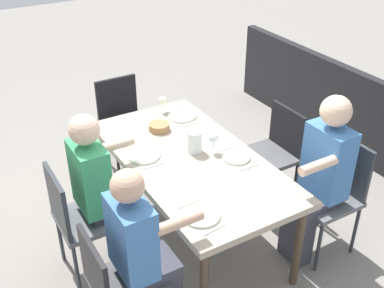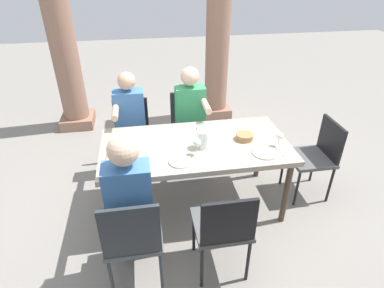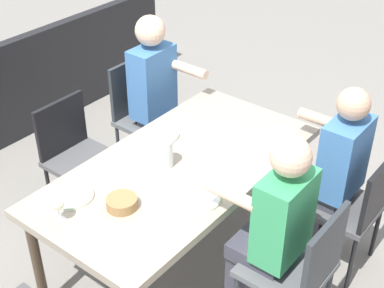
{
  "view_description": "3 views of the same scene",
  "coord_description": "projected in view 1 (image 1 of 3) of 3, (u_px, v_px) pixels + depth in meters",
  "views": [
    {
      "loc": [
        -2.62,
        1.53,
        2.7
      ],
      "look_at": [
        -0.01,
        -0.0,
        0.89
      ],
      "focal_mm": 44.73,
      "sensor_mm": 36.0,
      "label": 1
    },
    {
      "loc": [
        -0.47,
        -2.63,
        2.37
      ],
      "look_at": [
        -0.04,
        -0.06,
        0.81
      ],
      "focal_mm": 29.95,
      "sensor_mm": 36.0,
      "label": 2
    },
    {
      "loc": [
        2.09,
        1.75,
        2.69
      ],
      "look_at": [
        -0.11,
        0.01,
        0.86
      ],
      "focal_mm": 51.82,
      "sensor_mm": 36.0,
      "label": 3
    }
  ],
  "objects": [
    {
      "name": "chair_mid_south",
      "position": [
        274.0,
        149.0,
        4.16
      ],
      "size": [
        0.44,
        0.44,
        0.89
      ],
      "color": "#4F4F50",
      "rests_on": "ground"
    },
    {
      "name": "spoon_2",
      "position": [
        136.0,
        148.0,
        3.72
      ],
      "size": [
        0.03,
        0.17,
        0.01
      ],
      "primitive_type": "cube",
      "rotation": [
        0.0,
        0.0,
        -0.07
      ],
      "color": "silver",
      "rests_on": "dining_table"
    },
    {
      "name": "water_pitcher",
      "position": [
        194.0,
        143.0,
        3.64
      ],
      "size": [
        0.12,
        0.12,
        0.18
      ],
      "color": "white",
      "rests_on": "dining_table"
    },
    {
      "name": "dining_table",
      "position": [
        191.0,
        165.0,
        3.63
      ],
      "size": [
        1.82,
        0.94,
        0.77
      ],
      "color": "tan",
      "rests_on": "ground"
    },
    {
      "name": "chair_west_south",
      "position": [
        333.0,
        188.0,
        3.63
      ],
      "size": [
        0.44,
        0.44,
        0.93
      ],
      "color": "#5B5E61",
      "rests_on": "ground"
    },
    {
      "name": "patio_railing",
      "position": [
        377.0,
        126.0,
        4.68
      ],
      "size": [
        4.22,
        0.1,
        0.9
      ],
      "primitive_type": "cube",
      "color": "black",
      "rests_on": "ground"
    },
    {
      "name": "wine_glass_3",
      "position": [
        163.0,
        101.0,
        4.19
      ],
      "size": [
        0.08,
        0.08,
        0.15
      ],
      "color": "white",
      "rests_on": "dining_table"
    },
    {
      "name": "wine_glass_1",
      "position": [
        214.0,
        138.0,
        3.6
      ],
      "size": [
        0.08,
        0.08,
        0.17
      ],
      "color": "white",
      "rests_on": "dining_table"
    },
    {
      "name": "fork_0",
      "position": [
        214.0,
        230.0,
        2.89
      ],
      "size": [
        0.03,
        0.17,
        0.01
      ],
      "primitive_type": "cube",
      "rotation": [
        0.0,
        0.0,
        0.11
      ],
      "color": "silver",
      "rests_on": "dining_table"
    },
    {
      "name": "diner_woman_green",
      "position": [
        101.0,
        188.0,
        3.39
      ],
      "size": [
        0.35,
        0.49,
        1.29
      ],
      "color": "#3F3F4C",
      "rests_on": "ground"
    },
    {
      "name": "fork_2",
      "position": [
        153.0,
        166.0,
        3.5
      ],
      "size": [
        0.03,
        0.17,
        0.01
      ],
      "primitive_type": "cube",
      "rotation": [
        0.0,
        0.0,
        -0.05
      ],
      "color": "silver",
      "rests_on": "dining_table"
    },
    {
      "name": "chair_mid_north",
      "position": [
        78.0,
        215.0,
        3.39
      ],
      "size": [
        0.44,
        0.44,
        0.91
      ],
      "color": "#5B5E61",
      "rests_on": "ground"
    },
    {
      "name": "chair_west_north",
      "position": [
        117.0,
        282.0,
        2.88
      ],
      "size": [
        0.44,
        0.44,
        0.86
      ],
      "color": "#4F4F50",
      "rests_on": "ground"
    },
    {
      "name": "chair_head_east",
      "position": [
        123.0,
        116.0,
        4.71
      ],
      "size": [
        0.44,
        0.44,
        0.88
      ],
      "color": "#4F4F50",
      "rests_on": "ground"
    },
    {
      "name": "bread_basket",
      "position": [
        159.0,
        127.0,
        3.95
      ],
      "size": [
        0.17,
        0.17,
        0.06
      ],
      "primitive_type": "cylinder",
      "color": "#9E7547",
      "rests_on": "dining_table"
    },
    {
      "name": "plate_3",
      "position": [
        182.0,
        116.0,
        4.16
      ],
      "size": [
        0.25,
        0.25,
        0.02
      ],
      "color": "white",
      "rests_on": "dining_table"
    },
    {
      "name": "spoon_1",
      "position": [
        225.0,
        149.0,
        3.7
      ],
      "size": [
        0.02,
        0.17,
        0.01
      ],
      "primitive_type": "cube",
      "rotation": [
        0.0,
        0.0,
        -0.05
      ],
      "color": "silver",
      "rests_on": "dining_table"
    },
    {
      "name": "plate_0",
      "position": [
        201.0,
        215.0,
        3.0
      ],
      "size": [
        0.25,
        0.25,
        0.02
      ],
      "color": "white",
      "rests_on": "dining_table"
    },
    {
      "name": "ground_plane",
      "position": [
        191.0,
        235.0,
        3.99
      ],
      "size": [
        16.0,
        16.0,
        0.0
      ],
      "primitive_type": "plane",
      "color": "gray"
    },
    {
      "name": "diner_guest_third",
      "position": [
        319.0,
        176.0,
        3.46
      ],
      "size": [
        0.35,
        0.5,
        1.34
      ],
      "color": "#3F3F4C",
      "rests_on": "ground"
    },
    {
      "name": "fork_3",
      "position": [
        191.0,
        124.0,
        4.06
      ],
      "size": [
        0.02,
        0.17,
        0.01
      ],
      "primitive_type": "cube",
      "rotation": [
        0.0,
        0.0,
        0.01
      ],
      "color": "silver",
      "rests_on": "dining_table"
    },
    {
      "name": "spoon_0",
      "position": [
        189.0,
        203.0,
        3.12
      ],
      "size": [
        0.03,
        0.17,
        0.01
      ],
      "primitive_type": "cube",
      "rotation": [
        0.0,
        0.0,
        0.08
      ],
      "color": "silver",
      "rests_on": "dining_table"
    },
    {
      "name": "plate_2",
      "position": [
        144.0,
        156.0,
        3.6
      ],
      "size": [
        0.24,
        0.24,
        0.02
      ],
      "color": "white",
      "rests_on": "dining_table"
    },
    {
      "name": "spoon_3",
      "position": [
        174.0,
        110.0,
        4.28
      ],
      "size": [
        0.03,
        0.17,
        0.01
      ],
      "primitive_type": "cube",
      "rotation": [
        0.0,
        0.0,
        0.08
      ],
      "color": "silver",
      "rests_on": "dining_table"
    },
    {
      "name": "plate_1",
      "position": [
        236.0,
        157.0,
        3.59
      ],
      "size": [
        0.22,
        0.22,
        0.02
      ],
      "color": "white",
      "rests_on": "dining_table"
    },
    {
      "name": "diner_man_white",
      "position": [
        143.0,
        250.0,
        2.87
      ],
      "size": [
        0.35,
        0.49,
        1.27
      ],
      "color": "#3F3F4C",
      "rests_on": "ground"
    },
    {
      "name": "fork_1",
      "position": [
        248.0,
        167.0,
        3.48
      ],
      "size": [
        0.02,
        0.17,
        0.01
      ],
      "primitive_type": "cube",
      "rotation": [
        0.0,
        0.0,
        -0.02
      ],
      "color": "silver",
      "rests_on": "dining_table"
    }
  ]
}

